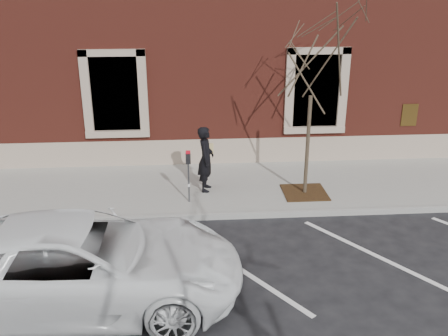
{
  "coord_description": "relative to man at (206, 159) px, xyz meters",
  "views": [
    {
      "loc": [
        -0.85,
        -11.13,
        5.61
      ],
      "look_at": [
        0.0,
        0.6,
        1.1
      ],
      "focal_mm": 40.0,
      "sensor_mm": 36.0,
      "label": 1
    }
  ],
  "objects": [
    {
      "name": "white_truck",
      "position": [
        -2.43,
        -4.67,
        -0.23
      ],
      "size": [
        5.86,
        2.71,
        1.63
      ],
      "primitive_type": "imported",
      "rotation": [
        0.0,
        0.0,
        1.57
      ],
      "color": "white",
      "rests_on": "ground"
    },
    {
      "name": "sidewalk_near",
      "position": [
        0.43,
        0.3,
        -0.97
      ],
      "size": [
        40.0,
        3.5,
        0.15
      ],
      "primitive_type": "cube",
      "color": "#9C9C93",
      "rests_on": "ground"
    },
    {
      "name": "sapling",
      "position": [
        2.65,
        -0.41,
        2.5
      ],
      "size": [
        2.91,
        2.91,
        4.85
      ],
      "color": "#463B2B",
      "rests_on": "sidewalk_near"
    },
    {
      "name": "ground",
      "position": [
        0.43,
        -1.45,
        -1.04
      ],
      "size": [
        120.0,
        120.0,
        0.0
      ],
      "primitive_type": "plane",
      "color": "#28282B",
      "rests_on": "ground"
    },
    {
      "name": "building_civic",
      "position": [
        0.43,
        6.29,
        2.95
      ],
      "size": [
        40.0,
        8.62,
        8.0
      ],
      "color": "maroon",
      "rests_on": "ground"
    },
    {
      "name": "man",
      "position": [
        0.0,
        0.0,
        0.0
      ],
      "size": [
        0.53,
        0.71,
        1.79
      ],
      "primitive_type": "imported",
      "rotation": [
        0.0,
        0.0,
        1.41
      ],
      "color": "black",
      "rests_on": "sidewalk_near"
    },
    {
      "name": "parking_meter",
      "position": [
        -0.47,
        -0.75,
        0.07
      ],
      "size": [
        0.13,
        0.1,
        1.39
      ],
      "rotation": [
        0.0,
        0.0,
        0.2
      ],
      "color": "#595B60",
      "rests_on": "sidewalk_near"
    },
    {
      "name": "parking_stripes",
      "position": [
        0.43,
        -3.65,
        -1.04
      ],
      "size": [
        28.0,
        4.4,
        0.01
      ],
      "primitive_type": null,
      "color": "silver",
      "rests_on": "ground"
    },
    {
      "name": "tree_grate",
      "position": [
        2.65,
        -0.41,
        -0.88
      ],
      "size": [
        1.16,
        1.16,
        0.03
      ],
      "primitive_type": "cube",
      "color": "#402D14",
      "rests_on": "sidewalk_near"
    },
    {
      "name": "curb_near",
      "position": [
        0.43,
        -1.5,
        -0.97
      ],
      "size": [
        40.0,
        0.12,
        0.15
      ],
      "primitive_type": "cube",
      "color": "#9E9E99",
      "rests_on": "ground"
    }
  ]
}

